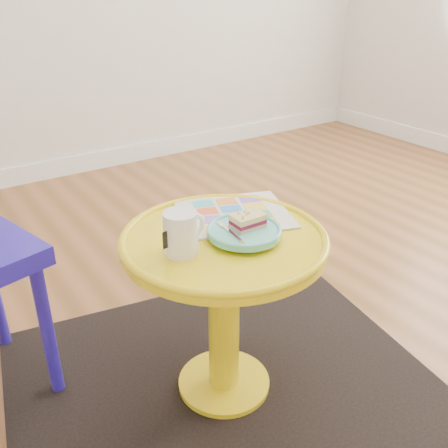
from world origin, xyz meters
TOP-DOWN VIEW (x-y plane):
  - floor at (0.00, 0.00)m, footprint 4.00×4.00m
  - room_walls at (-0.99, 0.99)m, footprint 4.00×4.00m
  - rug at (-0.72, -0.17)m, footprint 1.47×1.31m
  - side_table at (-0.72, -0.17)m, footprint 0.57×0.57m
  - newspaper at (-0.61, -0.07)m, footprint 0.40×0.37m
  - mug at (-0.86, -0.18)m, footprint 0.12×0.09m
  - plate at (-0.68, -0.21)m, footprint 0.20×0.20m
  - cake_slice at (-0.66, -0.20)m, footprint 0.09×0.06m
  - fork at (-0.72, -0.20)m, footprint 0.03×0.14m

SIDE VIEW (x-z plane):
  - floor at x=0.00m, z-range 0.00..0.00m
  - rug at x=-0.72m, z-range 0.00..0.01m
  - room_walls at x=-0.99m, z-range -1.94..2.06m
  - side_table at x=-0.72m, z-range 0.12..0.66m
  - newspaper at x=-0.61m, z-range 0.54..0.55m
  - plate at x=-0.68m, z-range 0.55..0.57m
  - fork at x=-0.72m, z-range 0.57..0.57m
  - cake_slice at x=-0.66m, z-range 0.57..0.61m
  - mug at x=-0.86m, z-range 0.54..0.66m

